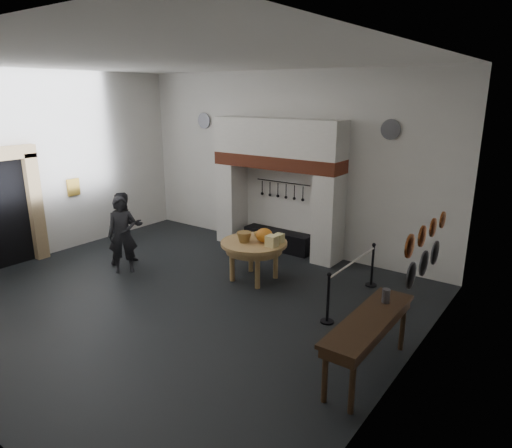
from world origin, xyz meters
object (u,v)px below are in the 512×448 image
Objects in this scene: iron_range at (278,240)px; barrier_post_far at (372,266)px; visitor_near at (123,235)px; side_table at (370,319)px; visitor_far at (126,228)px; work_table at (254,243)px; barrier_post_near at (328,299)px.

iron_range is 2.11× the size of barrier_post_far.
visitor_near reaches higher than side_table.
side_table is at bearing -80.44° from visitor_far.
work_table is 3.01m from visitor_near.
work_table is at bearing -24.06° from visitor_near.
visitor_far is at bearing 172.22° from side_table.
visitor_far reaches higher than barrier_post_near.
iron_range is 1.10× the size of visitor_far.
side_table is 2.44× the size of barrier_post_far.
work_table is at bearing 151.48° from side_table.
barrier_post_far is at bearing 28.26° from work_table.
visitor_far is 0.78× the size of side_table.
barrier_post_far is at bearing -23.43° from visitor_near.
barrier_post_far reaches higher than iron_range.
visitor_near is 0.80× the size of side_table.
side_table is 1.63m from barrier_post_near.
iron_range is 3.04m from barrier_post_far.
visitor_near is 1.02× the size of visitor_far.
barrier_post_near is (2.22, -0.81, -0.39)m from work_table.
work_table is 2.39m from barrier_post_near.
visitor_far is 1.92× the size of barrier_post_far.
work_table is (0.70, -2.01, 0.59)m from iron_range.
side_table is at bearing -68.83° from barrier_post_far.
barrier_post_near reaches higher than work_table.
visitor_near is 1.95× the size of barrier_post_near.
work_table is 3.23m from visitor_far.
visitor_far is 6.54m from side_table.
side_table is 3.29m from barrier_post_far.
barrier_post_near is at bearing 138.54° from side_table.
barrier_post_far is (-1.18, 3.04, -0.42)m from side_table.
side_table is (4.10, -3.85, 0.62)m from iron_range.
barrier_post_near is at bearing -43.89° from iron_range.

